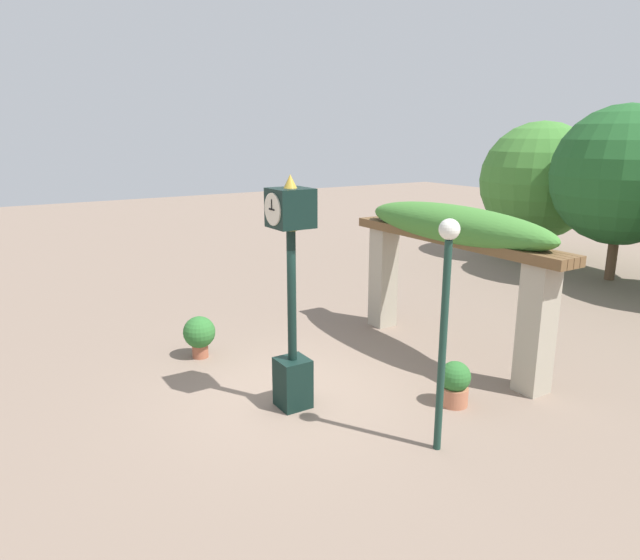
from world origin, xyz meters
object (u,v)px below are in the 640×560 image
at_px(potted_plant_near_left, 455,383).
at_px(lamp_post, 445,303).
at_px(pedestal_clock, 292,294).
at_px(potted_plant_near_right, 199,334).

height_order(potted_plant_near_left, lamp_post, lamp_post).
relative_size(pedestal_clock, potted_plant_near_right, 4.45).
distance_m(potted_plant_near_right, lamp_post, 5.32).
height_order(pedestal_clock, lamp_post, pedestal_clock).
distance_m(pedestal_clock, lamp_post, 2.38).
bearing_deg(potted_plant_near_left, potted_plant_near_right, -146.09).
relative_size(potted_plant_near_left, lamp_post, 0.23).
height_order(pedestal_clock, potted_plant_near_left, pedestal_clock).
xyz_separation_m(potted_plant_near_left, potted_plant_near_right, (-4.00, -2.69, 0.10)).
distance_m(potted_plant_near_left, potted_plant_near_right, 4.83).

